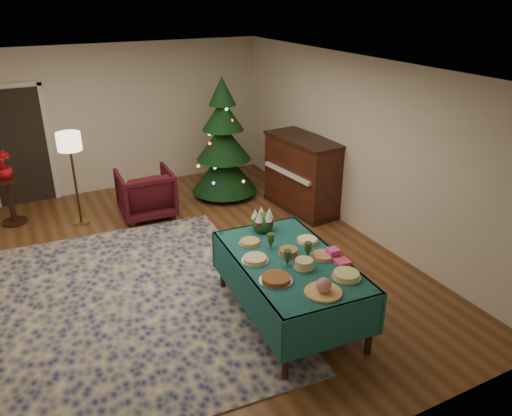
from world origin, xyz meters
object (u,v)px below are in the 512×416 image
potted_plant (4,171)px  armchair (146,191)px  side_table (11,202)px  piano (303,175)px  buffet_table (290,271)px  gift_box (333,253)px  floor_lamp (70,147)px  christmas_tree (223,144)px

potted_plant → armchair: bearing=-19.4°
side_table → piano: 4.86m
side_table → piano: (4.56, -1.67, 0.25)m
buffet_table → potted_plant: bearing=122.2°
gift_box → potted_plant: potted_plant is taller
armchair → floor_lamp: size_ratio=0.58×
floor_lamp → side_table: size_ratio=1.96×
floor_lamp → side_table: floor_lamp is taller
buffet_table → floor_lamp: (-1.73, 3.81, 0.68)m
buffet_table → christmas_tree: bearing=77.0°
potted_plant → christmas_tree: bearing=-7.6°
buffet_table → piano: bearing=55.2°
floor_lamp → piano: 3.82m
side_table → piano: size_ratio=0.51×
side_table → potted_plant: bearing=0.0°
gift_box → christmas_tree: christmas_tree is taller
buffet_table → potted_plant: potted_plant is taller
gift_box → armchair: armchair is taller
gift_box → armchair: 3.95m
christmas_tree → potted_plant: bearing=172.4°
side_table → christmas_tree: christmas_tree is taller
gift_box → buffet_table: bearing=159.2°
gift_box → side_table: 5.52m
gift_box → christmas_tree: size_ratio=0.06×
buffet_table → christmas_tree: 3.95m
armchair → gift_box: bearing=109.0°
potted_plant → buffet_table: bearing=-57.8°
buffet_table → potted_plant: 5.11m
side_table → christmas_tree: size_ratio=0.36×
side_table → potted_plant: 0.53m
gift_box → floor_lamp: size_ratio=0.08×
gift_box → piano: size_ratio=0.08×
gift_box → piano: (1.38, 2.82, -0.21)m
christmas_tree → floor_lamp: bearing=-179.6°
potted_plant → christmas_tree: size_ratio=0.20×
buffet_table → christmas_tree: size_ratio=0.95×
floor_lamp → buffet_table: bearing=-65.5°
gift_box → christmas_tree: 4.03m
christmas_tree → piano: bearing=-50.9°
piano → buffet_table: bearing=-124.8°
armchair → side_table: 2.18m
floor_lamp → christmas_tree: christmas_tree is taller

